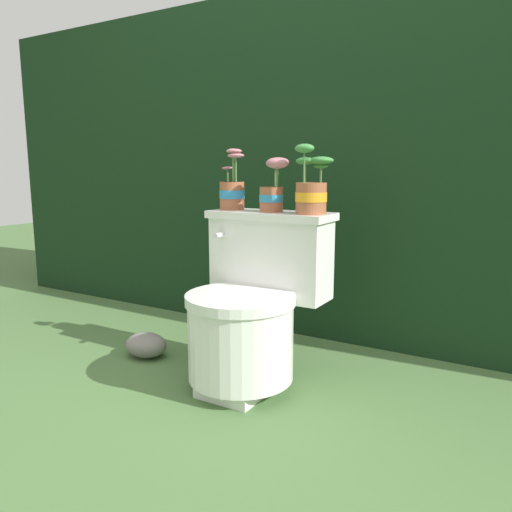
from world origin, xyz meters
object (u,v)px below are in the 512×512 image
potted_plant_left (232,190)px  potted_plant_midleft (273,188)px  potted_plant_middle (311,190)px  toilet (252,307)px  garden_stone (146,345)px

potted_plant_left → potted_plant_midleft: bearing=-3.8°
potted_plant_middle → potted_plant_left: bearing=176.1°
potted_plant_midleft → potted_plant_left: bearing=176.2°
toilet → potted_plant_middle: potted_plant_middle is taller
toilet → garden_stone: toilet is taller
potted_plant_left → garden_stone: bearing=-155.1°
garden_stone → potted_plant_middle: bearing=11.0°
toilet → potted_plant_midleft: size_ratio=3.13×
garden_stone → potted_plant_left: bearing=24.9°
potted_plant_left → potted_plant_midleft: 0.21m
potted_plant_left → potted_plant_middle: potted_plant_middle is taller
potted_plant_midleft → potted_plant_middle: size_ratio=0.82×
potted_plant_midleft → potted_plant_middle: bearing=-3.9°
potted_plant_left → potted_plant_middle: size_ratio=0.96×
potted_plant_left → potted_plant_middle: bearing=-3.9°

